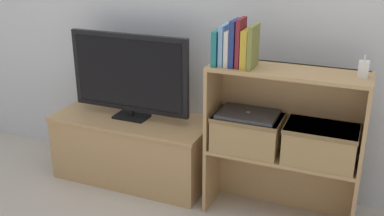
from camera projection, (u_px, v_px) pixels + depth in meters
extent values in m
plane|color=#BCB2A3|center=(183.00, 208.00, 2.74)|extent=(16.00, 16.00, 0.00)
cube|color=tan|center=(133.00, 149.00, 3.02)|extent=(1.02, 0.44, 0.42)
cube|color=tan|center=(132.00, 119.00, 2.94)|extent=(1.04, 0.46, 0.02)
cube|color=black|center=(132.00, 116.00, 2.93)|extent=(0.22, 0.14, 0.02)
cylinder|color=black|center=(131.00, 113.00, 2.92)|extent=(0.04, 0.04, 0.04)
cube|color=black|center=(129.00, 73.00, 2.83)|extent=(0.81, 0.03, 0.50)
cube|color=black|center=(128.00, 74.00, 2.81)|extent=(0.74, 0.00, 0.44)
cube|color=tan|center=(212.00, 172.00, 2.74)|extent=(0.02, 0.28, 0.41)
cube|color=tan|center=(355.00, 200.00, 2.45)|extent=(0.02, 0.28, 0.41)
cube|color=tan|center=(284.00, 175.00, 2.71)|extent=(0.81, 0.02, 0.41)
cube|color=tan|center=(282.00, 155.00, 2.52)|extent=(0.81, 0.28, 0.02)
cube|color=tan|center=(214.00, 103.00, 2.58)|extent=(0.02, 0.28, 0.49)
cube|color=tan|center=(366.00, 125.00, 2.28)|extent=(0.02, 0.28, 0.49)
cube|color=tan|center=(290.00, 105.00, 2.55)|extent=(0.81, 0.02, 0.49)
cube|color=tan|center=(289.00, 72.00, 2.35)|extent=(0.81, 0.28, 0.02)
cube|color=#1E7075|center=(218.00, 47.00, 2.42)|extent=(0.03, 0.16, 0.19)
cube|color=#709ECC|center=(224.00, 45.00, 2.40)|extent=(0.02, 0.14, 0.22)
cube|color=silver|center=(229.00, 48.00, 2.39)|extent=(0.03, 0.13, 0.19)
cube|color=navy|center=(235.00, 43.00, 2.37)|extent=(0.03, 0.14, 0.25)
cube|color=maroon|center=(241.00, 43.00, 2.36)|extent=(0.02, 0.13, 0.26)
cube|color=gold|center=(247.00, 48.00, 2.36)|extent=(0.04, 0.14, 0.20)
cube|color=olive|center=(253.00, 47.00, 2.34)|extent=(0.02, 0.16, 0.23)
cube|color=white|center=(363.00, 69.00, 2.20)|extent=(0.05, 0.04, 0.09)
cylinder|color=silver|center=(365.00, 58.00, 2.18)|extent=(0.01, 0.01, 0.03)
cube|color=tan|center=(247.00, 132.00, 2.54)|extent=(0.37, 0.24, 0.20)
cube|color=olive|center=(248.00, 118.00, 2.51)|extent=(0.38, 0.25, 0.02)
cube|color=tan|center=(320.00, 144.00, 2.40)|extent=(0.37, 0.24, 0.20)
cube|color=olive|center=(322.00, 129.00, 2.37)|extent=(0.38, 0.25, 0.02)
cube|color=#2D2D33|center=(248.00, 114.00, 2.50)|extent=(0.33, 0.23, 0.02)
cylinder|color=#99999E|center=(248.00, 112.00, 2.50)|extent=(0.02, 0.02, 0.00)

